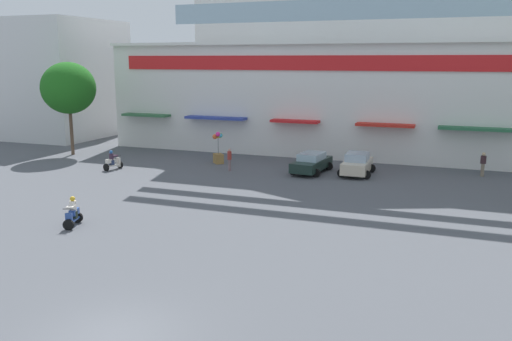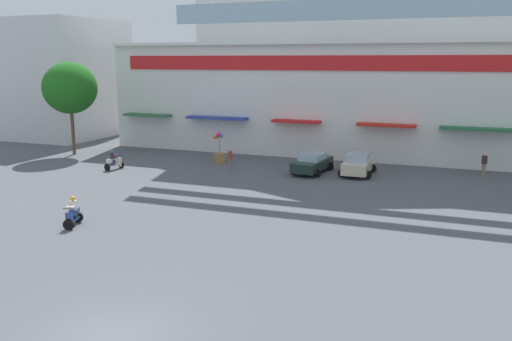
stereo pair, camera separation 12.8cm
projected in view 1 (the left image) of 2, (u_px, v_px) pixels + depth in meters
ground_plane at (264, 218)px, 27.59m from camera, size 128.00×128.00×0.00m
colonial_building at (355, 56)px, 47.25m from camera, size 41.40×17.24×18.93m
flank_building_left at (52, 79)px, 56.47m from camera, size 12.01×11.39×11.88m
plaza_tree_0 at (69, 88)px, 44.75m from camera, size 4.30×4.69×7.74m
parked_car_0 at (311, 163)px, 38.42m from camera, size 2.57×4.46×1.43m
parked_car_1 at (357, 164)px, 37.65m from camera, size 2.34×3.83×1.56m
scooter_rider_3 at (73, 214)px, 26.08m from camera, size 0.92×1.44×1.47m
scooter_rider_4 at (113, 162)px, 39.48m from camera, size 0.88×1.50×1.45m
pedestrian_0 at (483, 163)px, 37.10m from camera, size 0.51×0.51×1.69m
pedestrian_1 at (229, 158)px, 38.98m from camera, size 0.33×0.33×1.63m
balloon_vendor_cart at (218, 151)px, 41.81m from camera, size 1.05×1.07×2.49m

